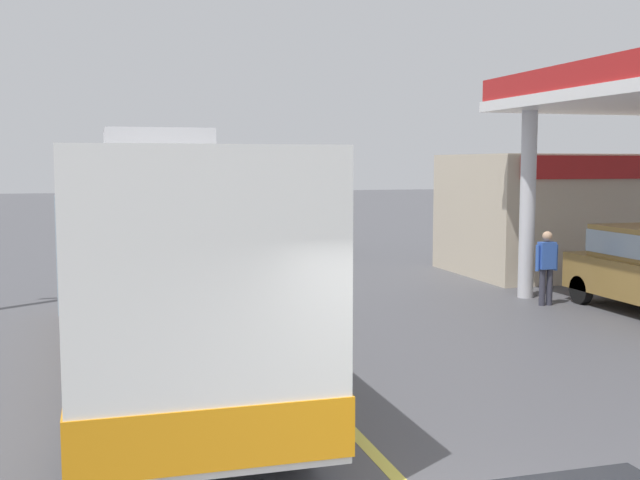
# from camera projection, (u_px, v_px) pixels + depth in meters

# --- Properties ---
(ground) EXTENTS (120.00, 120.00, 0.00)m
(ground) POSITION_uv_depth(u_px,v_px,m) (190.00, 261.00, 25.01)
(ground) COLOR #4C4C51
(lane_divider_stripe) EXTENTS (0.16, 50.00, 0.01)m
(lane_divider_stripe) POSITION_uv_depth(u_px,v_px,m) (212.00, 284.00, 20.23)
(lane_divider_stripe) COLOR #D8CC4C
(lane_divider_stripe) RESTS_ON ground
(coach_bus_main) EXTENTS (2.60, 11.04, 3.69)m
(coach_bus_main) POSITION_uv_depth(u_px,v_px,m) (162.00, 257.00, 11.84)
(coach_bus_main) COLOR white
(coach_bus_main) RESTS_ON ground
(gas_station_roadside) EXTENTS (9.10, 11.95, 5.10)m
(gas_station_roadside) POSITION_uv_depth(u_px,v_px,m) (622.00, 183.00, 20.40)
(gas_station_roadside) COLOR #B21E1E
(gas_station_roadside) RESTS_ON ground
(minibus_opposing_lane) EXTENTS (2.04, 6.13, 2.44)m
(minibus_opposing_lane) POSITION_uv_depth(u_px,v_px,m) (262.00, 211.00, 26.99)
(minibus_opposing_lane) COLOR #A5A5AD
(minibus_opposing_lane) RESTS_ON ground
(pedestrian_near_pump) EXTENTS (0.55, 0.22, 1.66)m
(pedestrian_near_pump) POSITION_uv_depth(u_px,v_px,m) (546.00, 264.00, 17.11)
(pedestrian_near_pump) COLOR #33333F
(pedestrian_near_pump) RESTS_ON ground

